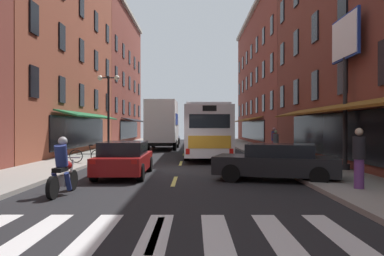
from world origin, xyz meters
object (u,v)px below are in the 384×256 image
Objects in this scene: billboard_sign at (345,53)px; street_lamp_twin at (108,111)px; box_truck at (163,125)px; sedan_near at (124,159)px; bicycle_near at (87,155)px; sedan_far at (277,162)px; motorcycle_rider at (63,170)px; transit_bus at (205,130)px; pedestrian_mid at (276,142)px; pedestrian_near at (274,140)px; pedestrian_rear at (359,157)px; sedan_mid at (171,138)px.

billboard_sign is 14.55m from street_lamp_twin.
box_truck is 17.29m from sedan_near.
bicycle_near is 0.34× the size of street_lamp_twin.
sedan_near is 4.87m from bicycle_near.
sedan_far is 7.27m from motorcycle_rider.
transit_bus is 2.63× the size of sedan_near.
pedestrian_mid is (2.25, 10.48, 0.26)m from sedan_far.
sedan_near is 2.79× the size of pedestrian_mid.
billboard_sign is 4.13× the size of pedestrian_mid.
street_lamp_twin is at bearing 145.28° from billboard_sign.
pedestrian_mid is 10.90m from street_lamp_twin.
pedestrian_near reaches higher than sedan_far.
pedestrian_rear is at bearing -70.40° from box_truck.
sedan_mid is 31.05m from pedestrian_rear.
billboard_sign is 0.56× the size of transit_bus.
bicycle_near is at bearing -136.25° from transit_bus.
transit_bus reaches higher than pedestrian_rear.
pedestrian_mid is (7.86, -7.97, -1.13)m from box_truck.
box_truck is (-8.99, 16.12, -2.96)m from billboard_sign.
transit_bus is at bearing -132.54° from pedestrian_mid.
transit_bus is at bearing 70.88° from sedan_near.
bicycle_near is at bearing 165.77° from billboard_sign.
sedan_mid is 2.50× the size of bicycle_near.
transit_bus is at bearing -78.95° from sedan_mid.
transit_bus is (-5.65, 8.80, -3.33)m from billboard_sign.
sedan_far is 2.24× the size of motorcycle_rider.
box_truck is at bearing 114.54° from transit_bus.
bicycle_near is at bearing 122.89° from sedan_near.
billboard_sign reaches higher than box_truck.
transit_bus is 4.85m from pedestrian_near.
pedestrian_near is at bearing 95.43° from billboard_sign.
transit_bus is 16.90m from sedan_mid.
bicycle_near is at bearing -101.77° from box_truck.
pedestrian_mid reaches higher than sedan_near.
box_truck is 3.46× the size of motorcycle_rider.
sedan_mid is (0.20, 26.46, -0.02)m from sedan_near.
sedan_mid reaches higher than bicycle_near.
billboard_sign is 18.69m from box_truck.
pedestrian_near is at bearing 52.77° from sedan_near.
box_truck is 19.33m from sedan_far.
box_truck is at bearing -169.76° from pedestrian_mid.
sedan_far is at bearing -78.47° from transit_bus.
transit_bus is 10.54m from sedan_near.
motorcycle_rider reaches higher than sedan_near.
motorcycle_rider is at bearing -157.46° from sedan_far.
bicycle_near is 12.71m from pedestrian_near.
pedestrian_mid is at bearing 55.94° from motorcycle_rider.
street_lamp_twin is (-6.19, -0.59, 1.27)m from transit_bus.
street_lamp_twin is (-11.84, 8.20, -2.06)m from billboard_sign.
box_truck is 1.54× the size of sedan_far.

